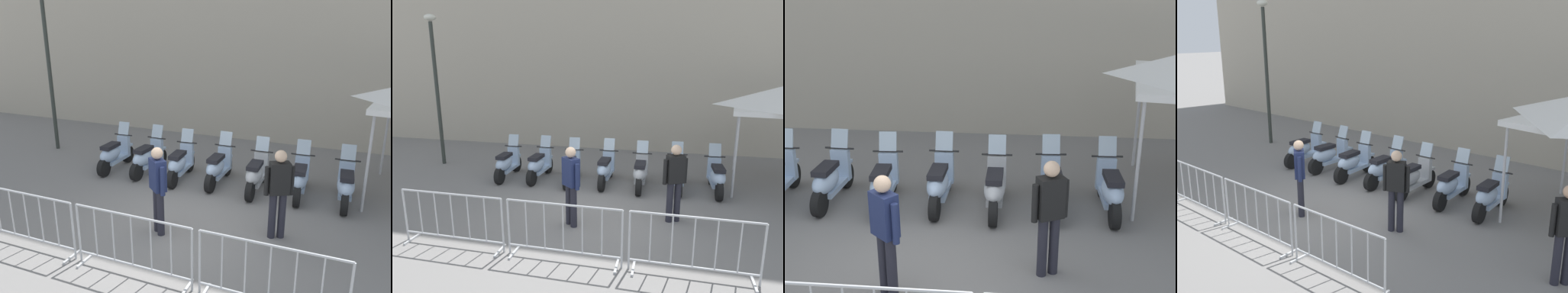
# 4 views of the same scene
# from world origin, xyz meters

# --- Properties ---
(ground_plane) EXTENTS (120.00, 120.00, 0.00)m
(ground_plane) POSITION_xyz_m (0.00, 0.00, 0.00)
(ground_plane) COLOR slate
(motorcycle_0) EXTENTS (0.69, 1.71, 1.24)m
(motorcycle_0) POSITION_xyz_m (-3.32, 1.61, 0.45)
(motorcycle_0) COLOR black
(motorcycle_0) RESTS_ON ground
(motorcycle_1) EXTENTS (0.61, 1.72, 1.24)m
(motorcycle_1) POSITION_xyz_m (-2.36, 1.86, 0.45)
(motorcycle_1) COLOR black
(motorcycle_1) RESTS_ON ground
(motorcycle_2) EXTENTS (0.72, 1.70, 1.24)m
(motorcycle_2) POSITION_xyz_m (-1.35, 1.95, 0.45)
(motorcycle_2) COLOR black
(motorcycle_2) RESTS_ON ground
(motorcycle_3) EXTENTS (0.64, 1.72, 1.24)m
(motorcycle_3) POSITION_xyz_m (-0.40, 2.24, 0.45)
(motorcycle_3) COLOR black
(motorcycle_3) RESTS_ON ground
(motorcycle_4) EXTENTS (0.66, 1.72, 1.24)m
(motorcycle_4) POSITION_xyz_m (0.61, 2.31, 0.45)
(motorcycle_4) COLOR black
(motorcycle_4) RESTS_ON ground
(motorcycle_5) EXTENTS (0.71, 1.71, 1.24)m
(motorcycle_5) POSITION_xyz_m (1.58, 2.60, 0.45)
(motorcycle_5) COLOR black
(motorcycle_5) RESTS_ON ground
(motorcycle_6) EXTENTS (0.69, 1.71, 1.24)m
(motorcycle_6) POSITION_xyz_m (2.56, 2.76, 0.45)
(motorcycle_6) COLOR black
(motorcycle_6) RESTS_ON ground
(barrier_segment_0) EXTENTS (2.06, 0.77, 1.07)m
(barrier_segment_0) POSITION_xyz_m (-1.83, -2.13, 0.52)
(barrier_segment_0) COLOR #B2B5B7
(barrier_segment_0) RESTS_ON ground
(barrier_segment_1) EXTENTS (2.06, 0.77, 1.07)m
(barrier_segment_1) POSITION_xyz_m (0.31, -1.75, 0.52)
(barrier_segment_1) COLOR #B2B5B7
(barrier_segment_1) RESTS_ON ground
(barrier_segment_2) EXTENTS (2.06, 0.77, 1.07)m
(barrier_segment_2) POSITION_xyz_m (2.45, -1.38, 0.52)
(barrier_segment_2) COLOR #B2B5B7
(barrier_segment_2) RESTS_ON ground
(street_lamp) EXTENTS (0.36, 0.36, 4.92)m
(street_lamp) POSITION_xyz_m (-6.32, 2.05, 3.03)
(street_lamp) COLOR #2D332D
(street_lamp) RESTS_ON ground
(officer_near_row_end) EXTENTS (0.49, 0.37, 1.73)m
(officer_near_row_end) POSITION_xyz_m (-0.16, -0.47, 0.98)
(officer_near_row_end) COLOR #23232D
(officer_near_row_end) RESTS_ON ground
(officer_by_barriers) EXTENTS (0.46, 0.39, 1.73)m
(officer_by_barriers) POSITION_xyz_m (1.80, 0.59, 0.98)
(officer_by_barriers) COLOR #23232D
(officer_by_barriers) RESTS_ON ground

